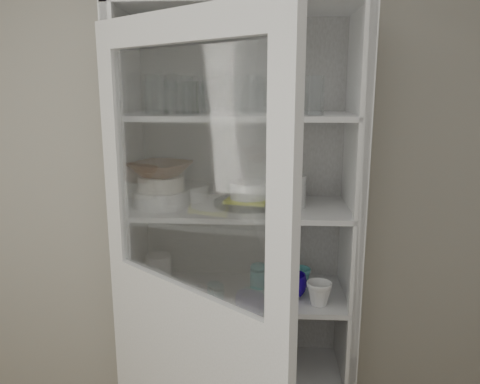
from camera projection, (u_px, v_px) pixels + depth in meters
The scene contains 36 objects.
wall_back at pixel (202, 185), 2.28m from camera, with size 3.60×0.02×2.60m, color #A6A499.
pantry_cabinet at pixel (241, 268), 2.19m from camera, with size 1.00×0.45×2.10m.
cupboard_door at pixel (189, 346), 1.65m from camera, with size 0.72×0.60×2.00m.
tumbler_0 at pixel (154, 95), 1.83m from camera, with size 0.08×0.08×0.16m, color silver.
tumbler_1 at pixel (185, 96), 1.82m from camera, with size 0.07×0.07×0.15m, color silver.
tumbler_2 at pixel (173, 98), 1.85m from camera, with size 0.07×0.07×0.13m, color silver.
tumbler_3 at pixel (239, 96), 1.84m from camera, with size 0.07×0.07×0.15m, color silver.
tumbler_4 at pixel (256, 95), 1.82m from camera, with size 0.08×0.08×0.15m, color silver.
tumbler_5 at pixel (275, 98), 1.84m from camera, with size 0.06×0.06×0.13m, color silver.
tumbler_6 at pixel (315, 95), 1.81m from camera, with size 0.08×0.08×0.15m, color silver.
tumbler_7 at pixel (185, 95), 1.97m from camera, with size 0.07×0.07×0.15m, color silver.
tumbler_8 at pixel (196, 96), 1.95m from camera, with size 0.07×0.07×0.14m, color silver.
tumbler_9 at pixel (204, 98), 1.94m from camera, with size 0.06×0.06×0.13m, color silver.
tumbler_10 at pixel (228, 95), 1.95m from camera, with size 0.08×0.08×0.15m, color silver.
tumbler_11 at pixel (262, 97), 1.95m from camera, with size 0.07×0.07×0.13m, color silver.
goblet_0 at pixel (173, 91), 2.04m from camera, with size 0.08×0.08×0.18m, color silver, non-canonical shape.
goblet_1 at pixel (216, 94), 2.08m from camera, with size 0.07×0.07×0.15m, color silver, non-canonical shape.
goblet_2 at pixel (255, 92), 2.03m from camera, with size 0.08×0.08×0.17m, color silver, non-canonical shape.
goblet_3 at pixel (283, 93), 2.05m from camera, with size 0.07×0.07×0.16m, color silver, non-canonical shape.
plate_stack_front at pixel (162, 198), 2.04m from camera, with size 0.25×0.25×0.07m, color white.
plate_stack_back at pixel (184, 191), 2.17m from camera, with size 0.23×0.23×0.07m, color white.
cream_bowl at pixel (161, 183), 2.02m from camera, with size 0.20×0.20×0.06m, color silver.
terracotta_bowl at pixel (161, 169), 2.01m from camera, with size 0.25×0.25×0.06m, color #56311D.
glass_platter at pixel (249, 203), 2.06m from camera, with size 0.31×0.31×0.02m, color silver.
yellow_trivet at pixel (249, 199), 2.06m from camera, with size 0.18×0.18×0.01m, color yellow.
white_ramekin at pixel (249, 190), 2.05m from camera, with size 0.16×0.16×0.07m, color white.
grey_bowl_stack at pixel (289, 191), 2.02m from camera, with size 0.14×0.14×0.14m, color silver.
mug_blue at pixel (291, 285), 2.06m from camera, with size 0.14×0.14×0.11m, color #110A78.
mug_teal at pixel (300, 278), 2.16m from camera, with size 0.10×0.10×0.09m, color #187689.
mug_white at pixel (319, 294), 1.98m from camera, with size 0.11×0.11×0.10m, color white.
teal_jar at pixel (259, 277), 2.16m from camera, with size 0.08×0.08×0.10m.
measuring_cups at pixel (198, 292), 2.07m from camera, with size 0.10×0.10×0.04m, color silver.
white_canister at pixel (159, 270), 2.19m from camera, with size 0.12×0.12×0.14m, color white.
cream_dish at pixel (179, 363), 2.20m from camera, with size 0.25×0.25×0.08m, color silver.
tin_box at pixel (263, 362), 2.22m from camera, with size 0.22×0.15×0.07m, color gray.
tumbler_12 at pixel (191, 98), 1.85m from camera, with size 0.06×0.06×0.13m, color silver.
Camera 1 is at (0.32, -0.71, 1.77)m, focal length 35.00 mm.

